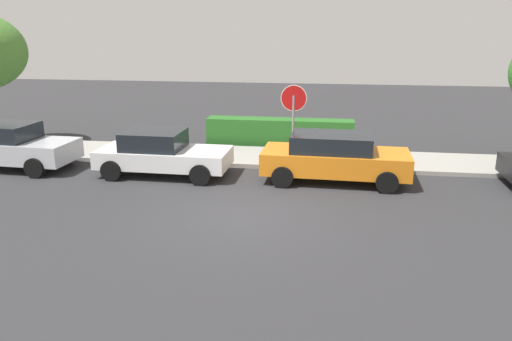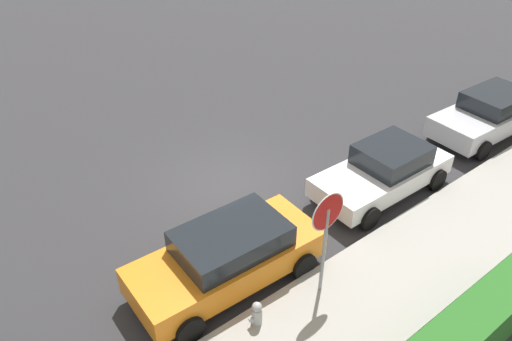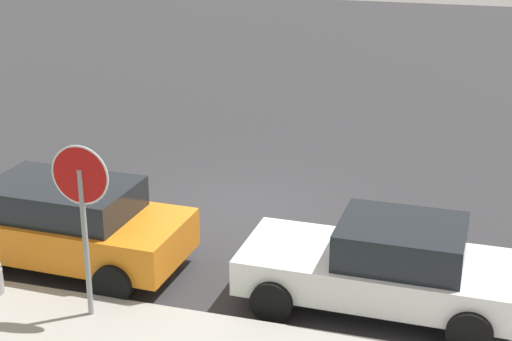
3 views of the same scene
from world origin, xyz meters
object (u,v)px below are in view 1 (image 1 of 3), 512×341
Objects in this scene: stop_sign at (293,110)px; parked_car_white at (162,153)px; parked_car_silver at (6,146)px; fire_hydrant at (343,159)px; parked_car_orange at (334,157)px.

stop_sign reaches higher than parked_car_white.
parked_car_silver is (-9.42, -1.61, -1.16)m from stop_sign.
parked_car_silver is (-5.38, 0.04, 0.05)m from parked_car_white.
parked_car_white is 5.84× the size of fire_hydrant.
stop_sign is 4.53m from parked_car_white.
parked_car_silver is at bearing -179.73° from parked_car_orange.
parked_car_silver reaches higher than fire_hydrant.
fire_hydrant is at bearing 14.82° from parked_car_white.
stop_sign is 2.30m from fire_hydrant.
parked_car_white is at bearing -179.02° from parked_car_orange.
parked_car_silver is (-10.79, -0.05, -0.01)m from parked_car_orange.
fire_hydrant is (5.73, 1.52, -0.35)m from parked_car_white.
fire_hydrant is (1.68, -0.14, -1.56)m from stop_sign.
parked_car_silver is at bearing -172.44° from fire_hydrant.
parked_car_orange is at bearing 0.27° from parked_car_silver.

